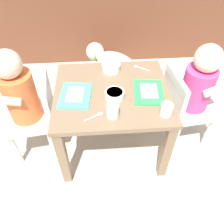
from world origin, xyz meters
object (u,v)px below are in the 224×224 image
object	(u,v)px
food_tray_right	(149,92)
cereal_bowl_right_side	(111,67)
seated_child_right	(196,87)
spoon_by_left_tray	(140,68)
dog	(113,63)
food_tray_left	(75,95)
water_cup_right	(113,111)
veggie_bowl_far	(115,94)
dining_table	(112,102)
water_cup_left	(166,110)
spoon_by_right_tray	(96,116)
seated_child_left	(23,96)

from	to	relation	value
food_tray_right	cereal_bowl_right_side	size ratio (longest dim) A/B	2.08
seated_child_right	spoon_by_left_tray	world-z (taller)	seated_child_right
dog	spoon_by_left_tray	xyz separation A→B (m)	(0.13, -0.40, 0.23)
food_tray_right	food_tray_left	bearing A→B (deg)	180.00
dog	spoon_by_left_tray	size ratio (longest dim) A/B	4.77
dog	water_cup_right	bearing A→B (deg)	-94.15
veggie_bowl_far	cereal_bowl_right_side	size ratio (longest dim) A/B	0.98
dining_table	dog	xyz separation A→B (m)	(0.05, 0.59, -0.15)
food_tray_left	veggie_bowl_far	world-z (taller)	veggie_bowl_far
water_cup_left	spoon_by_left_tray	xyz separation A→B (m)	(-0.06, 0.37, -0.02)
spoon_by_left_tray	spoon_by_right_tray	distance (m)	0.45
food_tray_left	water_cup_left	distance (m)	0.45
dining_table	spoon_by_right_tray	bearing A→B (deg)	-116.86
dog	cereal_bowl_right_side	size ratio (longest dim) A/B	4.18
seated_child_right	spoon_by_right_tray	world-z (taller)	seated_child_right
dog	spoon_by_left_tray	world-z (taller)	spoon_by_left_tray
seated_child_right	food_tray_right	world-z (taller)	seated_child_right
veggie_bowl_far	food_tray_left	bearing A→B (deg)	173.74
water_cup_right	veggie_bowl_far	size ratio (longest dim) A/B	0.67
seated_child_left	dog	distance (m)	0.79
food_tray_left	spoon_by_right_tray	distance (m)	0.18
dining_table	seated_child_left	xyz separation A→B (m)	(-0.46, 0.01, 0.06)
veggie_bowl_far	spoon_by_right_tray	world-z (taller)	veggie_bowl_far
dining_table	seated_child_left	world-z (taller)	seated_child_left
seated_child_right	spoon_by_left_tray	distance (m)	0.32
dining_table	cereal_bowl_right_side	bearing A→B (deg)	87.67
water_cup_left	dining_table	bearing A→B (deg)	142.07
cereal_bowl_right_side	spoon_by_right_tray	xyz separation A→B (m)	(-0.09, -0.35, -0.02)
veggie_bowl_far	food_tray_right	bearing A→B (deg)	6.92
seated_child_right	water_cup_right	bearing A→B (deg)	-155.81
water_cup_left	food_tray_right	bearing A→B (deg)	107.27
dining_table	dog	distance (m)	0.61
veggie_bowl_far	spoon_by_left_tray	world-z (taller)	veggie_bowl_far
food_tray_left	water_cup_right	world-z (taller)	water_cup_right
water_cup_right	cereal_bowl_right_side	size ratio (longest dim) A/B	0.66
food_tray_right	cereal_bowl_right_side	distance (m)	0.27
seated_child_left	cereal_bowl_right_side	xyz separation A→B (m)	(0.46, 0.17, 0.04)
food_tray_right	veggie_bowl_far	bearing A→B (deg)	-173.08
food_tray_right	spoon_by_right_tray	size ratio (longest dim) A/B	2.22
food_tray_right	spoon_by_right_tray	world-z (taller)	food_tray_right
veggie_bowl_far	spoon_by_right_tray	xyz separation A→B (m)	(-0.10, -0.13, -0.02)
food_tray_right	cereal_bowl_right_side	xyz separation A→B (m)	(-0.18, 0.20, 0.02)
dining_table	veggie_bowl_far	xyz separation A→B (m)	(0.01, -0.05, 0.09)
seated_child_left	dog	bearing A→B (deg)	48.87
seated_child_left	food_tray_left	world-z (taller)	seated_child_left
dining_table	food_tray_left	world-z (taller)	food_tray_left
seated_child_left	dining_table	bearing A→B (deg)	-1.74
water_cup_right	water_cup_left	bearing A→B (deg)	-1.83
dining_table	water_cup_left	size ratio (longest dim) A/B	9.87
cereal_bowl_right_side	dining_table	bearing A→B (deg)	-92.33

